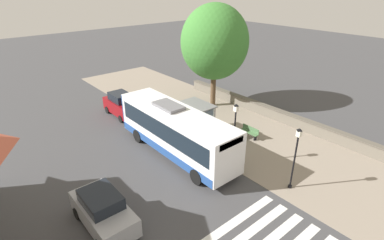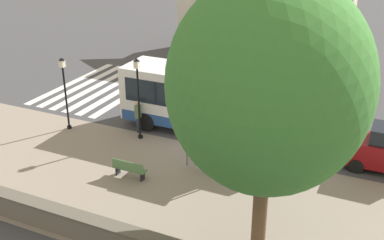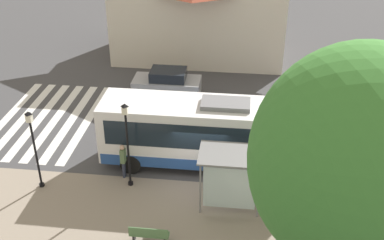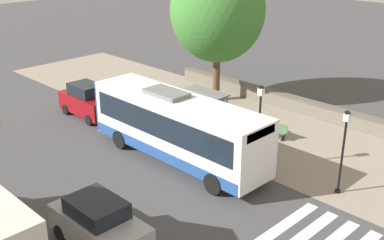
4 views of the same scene
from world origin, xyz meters
name	(u,v)px [view 1 (image 1 of 4)]	position (x,y,z in m)	size (l,w,h in m)	color
ground_plane	(196,147)	(0.00, 0.00, 0.00)	(120.00, 120.00, 0.00)	#424244
sidewalk_plaza	(237,129)	(-4.50, 0.00, 0.01)	(9.00, 44.00, 0.02)	gray
stone_wall	(268,111)	(-8.55, 0.00, 0.50)	(0.60, 20.00, 0.99)	#6B6356
bus	(176,130)	(1.61, -0.32, 1.82)	(2.70, 10.32, 3.52)	white
bus_shelter	(198,109)	(-1.51, -1.52, 2.18)	(1.87, 2.74, 2.62)	slate
pedestrian	(232,154)	(0.02, 3.55, 1.06)	(0.34, 0.24, 1.79)	#2D3347
bench	(250,132)	(-4.22, 1.50, 0.47)	(0.40, 1.58, 0.88)	#4C7247
street_lamp_near	(295,154)	(-1.16, 7.20, 2.36)	(0.28, 0.28, 3.96)	black
street_lamp_far	(235,129)	(-0.56, 3.12, 2.54)	(0.28, 0.28, 4.28)	black
shade_tree	(215,42)	(-6.59, -5.14, 6.12)	(6.16, 6.16, 9.53)	brown
parked_car_behind_bus	(122,105)	(1.35, -8.77, 1.00)	(1.87, 4.02, 2.09)	maroon
parked_car_far_lane	(103,210)	(8.57, 2.88, 0.92)	(1.98, 4.17, 1.88)	#9EA0A8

